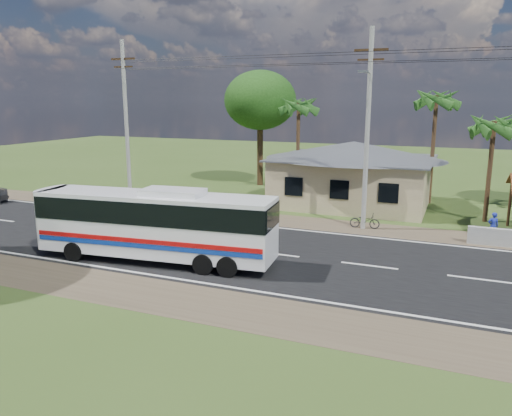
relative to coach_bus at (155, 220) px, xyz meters
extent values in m
plane|color=#344C1B|center=(4.57, 3.02, -1.94)|extent=(120.00, 120.00, 0.00)
cube|color=black|center=(4.57, 3.02, -1.93)|extent=(120.00, 10.00, 0.02)
cube|color=brown|center=(4.57, 9.52, -1.93)|extent=(120.00, 3.00, 0.01)
cube|color=brown|center=(4.57, -3.48, -1.93)|extent=(120.00, 3.00, 0.01)
cube|color=silver|center=(4.57, 7.72, -1.91)|extent=(120.00, 0.15, 0.01)
cube|color=silver|center=(4.57, -1.68, -1.91)|extent=(120.00, 0.15, 0.01)
cube|color=silver|center=(4.57, 3.02, -1.91)|extent=(120.00, 0.15, 0.01)
cube|color=tan|center=(5.57, 16.02, -0.34)|extent=(10.00, 8.00, 3.20)
cube|color=#4C4F54|center=(5.57, 16.02, 1.31)|extent=(10.60, 8.60, 0.10)
pyramid|color=#4C4F54|center=(5.57, 16.02, 2.46)|extent=(12.40, 10.00, 1.20)
cube|color=black|center=(2.57, 12.00, -0.24)|extent=(1.20, 0.08, 1.20)
cube|color=black|center=(5.57, 12.00, -0.24)|extent=(1.20, 0.08, 1.20)
cube|color=black|center=(8.57, 12.00, -0.24)|extent=(1.20, 0.08, 1.20)
cylinder|color=#352213|center=(15.27, 13.32, -0.64)|extent=(0.16, 0.16, 2.60)
cylinder|color=#9E9E99|center=(-8.43, 9.52, 3.56)|extent=(0.26, 0.26, 11.00)
cube|color=#352213|center=(-8.43, 9.52, 7.86)|extent=(1.80, 0.12, 0.12)
cube|color=#352213|center=(-8.43, 9.52, 7.36)|extent=(1.40, 0.10, 0.10)
cylinder|color=#9E9E99|center=(7.57, 9.52, 3.56)|extent=(0.26, 0.26, 11.00)
cube|color=#352213|center=(7.57, 9.52, 7.86)|extent=(1.80, 0.12, 0.12)
cube|color=#352213|center=(7.57, 9.52, 7.36)|extent=(1.40, 0.10, 0.10)
cylinder|color=gray|center=(7.57, 8.52, 6.66)|extent=(0.08, 2.00, 0.08)
cube|color=gray|center=(7.57, 7.52, 6.66)|extent=(0.50, 0.18, 0.12)
cylinder|color=black|center=(-0.43, 9.52, 7.66)|extent=(16.00, 0.02, 0.02)
cylinder|color=#47301E|center=(14.07, 14.02, 1.06)|extent=(0.28, 0.28, 6.00)
cylinder|color=#47301E|center=(10.57, 18.52, 1.81)|extent=(0.28, 0.28, 7.50)
cylinder|color=#47301E|center=(0.57, 19.02, 1.56)|extent=(0.28, 0.28, 7.00)
cylinder|color=#47301E|center=(-3.43, 21.02, 1.04)|extent=(0.50, 0.50, 5.95)
ellipsoid|color=#193B10|center=(-3.43, 21.02, 5.21)|extent=(6.00, 6.00, 4.92)
cube|color=silver|center=(-0.01, 0.00, -0.18)|extent=(11.03, 3.39, 2.71)
cube|color=black|center=(-0.01, 0.00, 0.50)|extent=(11.08, 3.45, 0.99)
cube|color=black|center=(-5.40, -0.57, 0.19)|extent=(0.33, 2.08, 1.63)
cube|color=#A30A0A|center=(0.12, -1.14, -0.67)|extent=(10.61, 1.16, 0.20)
cube|color=navy|center=(0.12, -1.14, -0.90)|extent=(10.61, 1.16, 0.20)
cube|color=silver|center=(0.89, 0.10, 1.32)|extent=(2.85, 1.73, 0.27)
cylinder|color=black|center=(-3.49, -1.41, -1.49)|extent=(0.93, 0.41, 0.90)
cylinder|color=black|center=(-3.71, 0.65, -1.49)|extent=(0.93, 0.41, 0.90)
cylinder|color=black|center=(2.80, -0.75, -1.49)|extent=(0.93, 0.41, 0.90)
cylinder|color=black|center=(2.58, 1.32, -1.49)|extent=(0.93, 0.41, 0.90)
cylinder|color=black|center=(3.88, -0.63, -1.49)|extent=(0.93, 0.41, 0.90)
cylinder|color=black|center=(3.66, 1.44, -1.49)|extent=(0.93, 0.41, 0.90)
imported|color=black|center=(7.65, 9.62, -1.50)|extent=(1.73, 0.75, 0.88)
imported|color=navy|center=(14.29, 9.71, -1.19)|extent=(0.63, 0.51, 1.49)
camera|label=1|loc=(12.47, -18.34, 5.31)|focal=35.00mm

